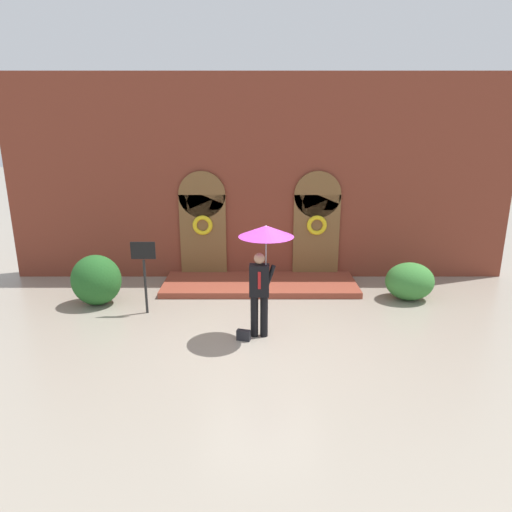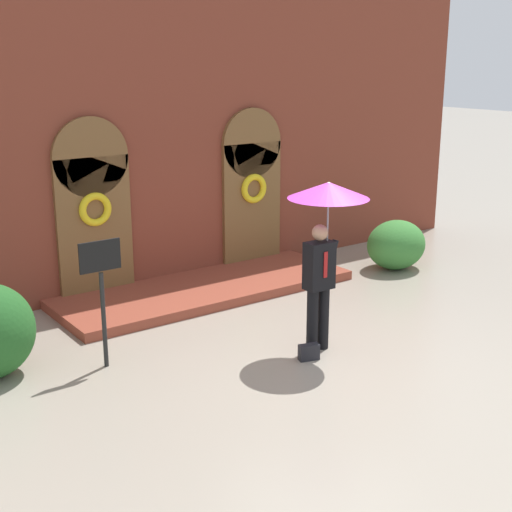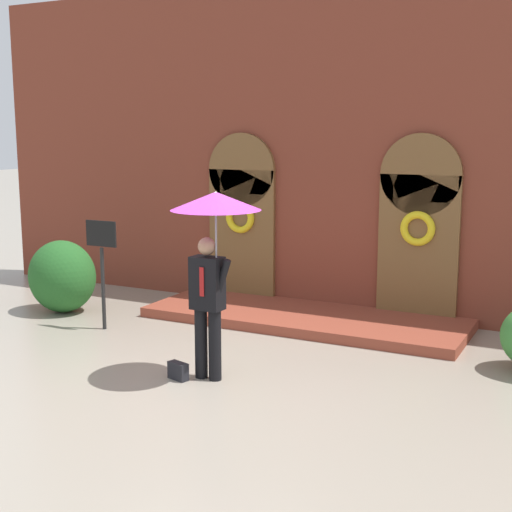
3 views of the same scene
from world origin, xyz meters
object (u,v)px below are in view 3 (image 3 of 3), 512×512
object	(u,v)px
person_with_umbrella	(214,229)
shrub_left	(62,276)
handbag	(178,371)
sign_post	(102,256)

from	to	relation	value
person_with_umbrella	shrub_left	world-z (taller)	person_with_umbrella
handbag	shrub_left	world-z (taller)	shrub_left
person_with_umbrella	sign_post	xyz separation A→B (m)	(-2.72, 1.23, -0.75)
handbag	sign_post	world-z (taller)	sign_post
handbag	sign_post	xyz separation A→B (m)	(-2.30, 1.43, 1.05)
sign_post	handbag	bearing A→B (deg)	-31.75
person_with_umbrella	handbag	xyz separation A→B (m)	(-0.42, -0.20, -1.80)
person_with_umbrella	sign_post	world-z (taller)	person_with_umbrella
shrub_left	person_with_umbrella	bearing A→B (deg)	-23.69
handbag	person_with_umbrella	bearing A→B (deg)	41.85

